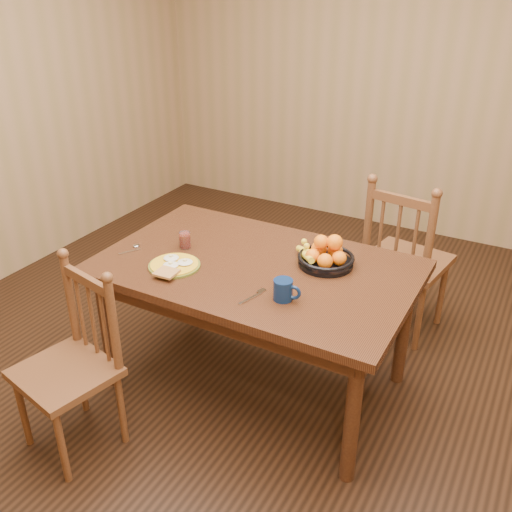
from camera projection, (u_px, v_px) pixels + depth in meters
The scene contains 10 objects.
room at pixel (256, 151), 2.64m from camera, with size 4.52×5.02×2.72m.
dining_table at pixel (256, 279), 2.95m from camera, with size 1.60×1.00×0.75m.
chair_far at pixel (404, 260), 3.50m from camera, with size 0.53×0.51×1.03m.
chair_near at pixel (72, 366), 2.66m from camera, with size 0.50×0.48×0.92m.
breakfast_plate at pixel (174, 265), 2.88m from camera, with size 0.26×0.29×0.04m.
fork at pixel (254, 296), 2.63m from camera, with size 0.06×0.18×0.00m.
spoon at pixel (134, 247), 3.08m from camera, with size 0.07×0.15×0.01m.
coffee_mug at pixel (284, 290), 2.59m from camera, with size 0.13×0.09×0.10m.
juice_glass at pixel (185, 240), 3.07m from camera, with size 0.06×0.06×0.09m.
fruit_bowl at pixel (325, 256), 2.89m from camera, with size 0.32×0.29×0.17m.
Camera 1 is at (1.24, -2.25, 2.12)m, focal length 40.00 mm.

